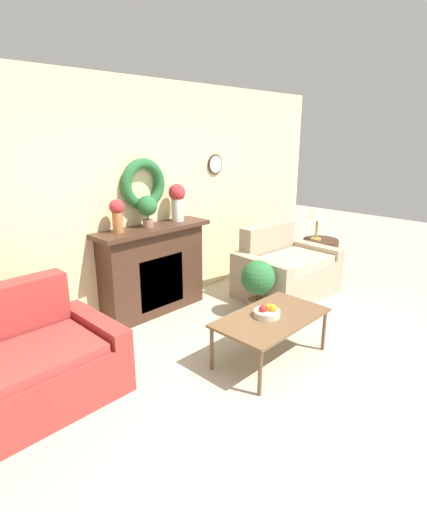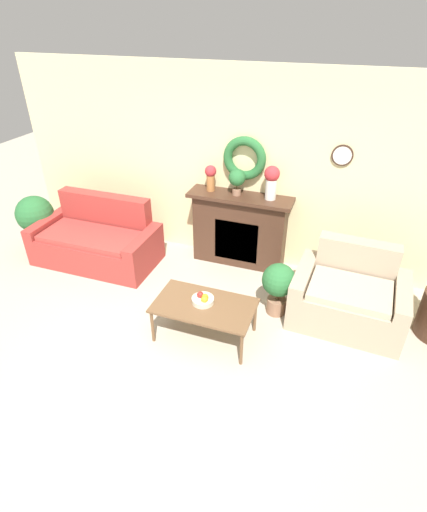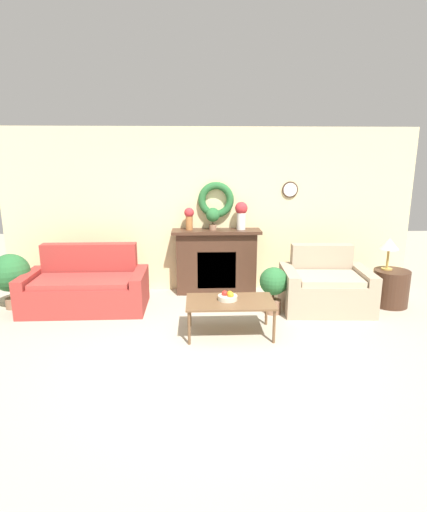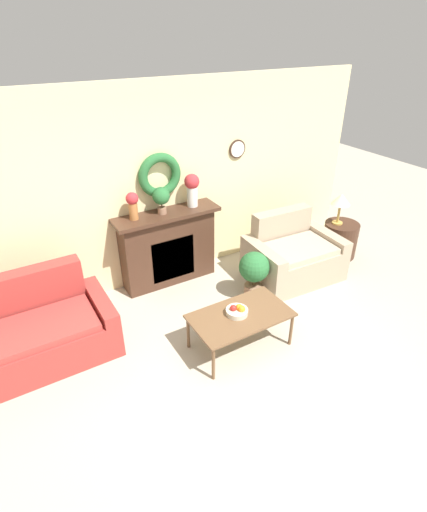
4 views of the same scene
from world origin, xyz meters
The scene contains 12 objects.
ground_plane centered at (0.00, 0.00, 0.00)m, with size 16.00×16.00×0.00m, color #ADA38E.
wall_back centered at (0.01, 2.59, 1.36)m, with size 6.80×0.18×2.70m.
fireplace centered at (0.10, 2.39, 0.54)m, with size 1.45×0.41×1.07m.
loveseat_right centered at (1.71, 1.59, 0.32)m, with size 1.32×0.99×0.91m.
coffee_table centered at (0.20, 0.72, 0.42)m, with size 1.11×0.64×0.45m.
fruit_bowl centered at (0.18, 0.75, 0.50)m, with size 0.25×0.25×0.12m.
side_table_by_loveseat centered at (2.75, 1.66, 0.28)m, with size 0.53×0.53×0.56m.
table_lamp centered at (2.68, 1.72, 0.94)m, with size 0.29×0.29×0.49m.
vase_on_mantel_left centered at (-0.34, 2.39, 1.28)m, with size 0.16×0.16×0.36m.
vase_on_mantel_right centered at (0.51, 2.39, 1.34)m, with size 0.20×0.20×0.45m.
potted_plant_on_mantel centered at (0.05, 2.37, 1.30)m, with size 0.23×0.23×0.36m.
potted_plant_floor_by_loveseat centered at (0.89, 1.42, 0.43)m, with size 0.41×0.41×0.69m.
Camera 1 is at (-2.63, -1.28, 2.09)m, focal length 28.00 mm.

